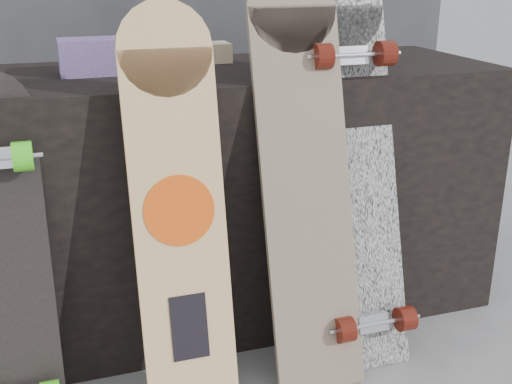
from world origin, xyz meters
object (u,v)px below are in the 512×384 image
object	(u,v)px
vendor_table	(237,192)
longboard_celtic	(304,165)
longboard_cascadia	(354,161)
skateboard_dark	(7,255)
longboard_geisha	(178,204)

from	to	relation	value
vendor_table	longboard_celtic	world-z (taller)	longboard_celtic
longboard_cascadia	skateboard_dark	bearing A→B (deg)	-177.36
vendor_table	longboard_geisha	distance (m)	0.52
vendor_table	longboard_geisha	world-z (taller)	longboard_geisha
longboard_celtic	longboard_cascadia	distance (m)	0.17
longboard_celtic	longboard_cascadia	world-z (taller)	longboard_celtic
vendor_table	longboard_geisha	size ratio (longest dim) A/B	1.56
longboard_celtic	skateboard_dark	bearing A→B (deg)	-179.61
longboard_cascadia	skateboard_dark	distance (m)	0.94
longboard_celtic	skateboard_dark	xyz separation A→B (m)	(-0.76, -0.01, -0.15)
longboard_geisha	longboard_cascadia	xyz separation A→B (m)	(0.52, 0.09, 0.04)
longboard_geisha	skateboard_dark	xyz separation A→B (m)	(-0.41, 0.05, -0.10)
longboard_cascadia	longboard_geisha	bearing A→B (deg)	-170.29
skateboard_dark	longboard_celtic	bearing A→B (deg)	0.39
longboard_geisha	longboard_cascadia	bearing A→B (deg)	9.71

